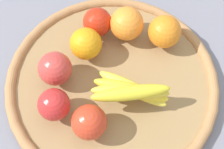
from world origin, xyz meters
TOP-DOWN VIEW (x-y plane):
  - ground_plane at (0.00, 0.00)m, footprint 2.40×2.40m
  - basket at (0.00, 0.00)m, footprint 0.47×0.47m
  - orange_2 at (-0.02, 0.09)m, footprint 0.09×0.09m
  - banana_bunch at (0.01, -0.06)m, footprint 0.16×0.15m
  - apple_2 at (-0.09, -0.08)m, footprint 0.09×0.09m
  - apple_3 at (0.03, 0.13)m, footprint 0.09×0.09m
  - orange_1 at (0.15, 0.04)m, footprint 0.10×0.10m
  - apple_1 at (-0.10, 0.06)m, footprint 0.09×0.09m
  - apple_0 at (-0.14, -0.01)m, footprint 0.07×0.07m
  - orange_0 at (0.08, 0.09)m, footprint 0.08×0.08m

SIDE VIEW (x-z plane):
  - ground_plane at x=0.00m, z-range 0.00..0.00m
  - basket at x=0.00m, z-range 0.00..0.03m
  - apple_0 at x=-0.14m, z-range 0.03..0.10m
  - apple_3 at x=0.03m, z-range 0.03..0.10m
  - banana_bunch at x=0.01m, z-range 0.03..0.10m
  - apple_2 at x=-0.09m, z-range 0.03..0.10m
  - orange_2 at x=-0.02m, z-range 0.03..0.10m
  - apple_1 at x=-0.10m, z-range 0.03..0.10m
  - orange_1 at x=0.15m, z-range 0.03..0.10m
  - orange_0 at x=0.08m, z-range 0.03..0.11m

